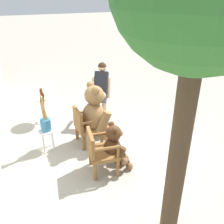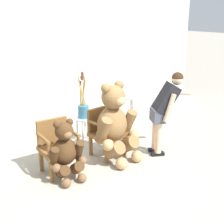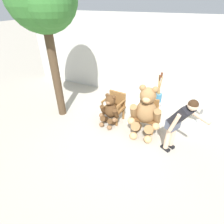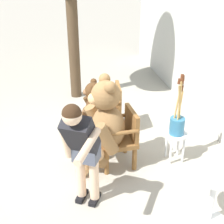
{
  "view_description": "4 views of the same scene",
  "coord_description": "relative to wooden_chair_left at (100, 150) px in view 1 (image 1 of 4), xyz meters",
  "views": [
    {
      "loc": [
        -4.11,
        1.65,
        3.16
      ],
      "look_at": [
        0.22,
        0.03,
        0.82
      ],
      "focal_mm": 40.0,
      "sensor_mm": 36.0,
      "label": 1
    },
    {
      "loc": [
        -2.73,
        -3.59,
        2.54
      ],
      "look_at": [
        0.38,
        0.21,
        0.92
      ],
      "focal_mm": 50.0,
      "sensor_mm": 36.0,
      "label": 2
    },
    {
      "loc": [
        1.35,
        -3.52,
        3.13
      ],
      "look_at": [
        -0.31,
        -0.02,
        0.62
      ],
      "focal_mm": 28.0,
      "sensor_mm": 36.0,
      "label": 3
    },
    {
      "loc": [
        4.35,
        -0.32,
        2.84
      ],
      "look_at": [
        0.25,
        0.46,
        0.74
      ],
      "focal_mm": 50.0,
      "sensor_mm": 36.0,
      "label": 4
    }
  ],
  "objects": [
    {
      "name": "teddy_bear_large",
      "position": [
        1.01,
        -0.26,
        0.22
      ],
      "size": [
        0.83,
        0.81,
        1.39
      ],
      "color": "olive",
      "rests_on": "ground"
    },
    {
      "name": "person_visitor",
      "position": [
        1.84,
        -0.64,
        0.44
      ],
      "size": [
        0.87,
        0.51,
        1.51
      ],
      "color": "black",
      "rests_on": "ground"
    },
    {
      "name": "teddy_bear_small",
      "position": [
        -0.01,
        -0.29,
        0.01
      ],
      "size": [
        0.58,
        0.57,
        0.96
      ],
      "color": "#4C3019",
      "rests_on": "ground"
    },
    {
      "name": "brush_bucket",
      "position": [
        1.09,
        0.83,
        0.22
      ],
      "size": [
        0.22,
        0.22,
        0.94
      ],
      "color": "teal",
      "rests_on": "white_stool"
    },
    {
      "name": "wooden_chair_left",
      "position": [
        0.0,
        0.0,
        0.0
      ],
      "size": [
        0.61,
        0.57,
        0.86
      ],
      "color": "brown",
      "rests_on": "ground"
    },
    {
      "name": "wooden_chair_right",
      "position": [
        1.0,
        0.0,
        0.0
      ],
      "size": [
        0.6,
        0.56,
        0.86
      ],
      "color": "brown",
      "rests_on": "ground"
    },
    {
      "name": "white_stool",
      "position": [
        1.09,
        0.83,
        -0.11
      ],
      "size": [
        0.34,
        0.34,
        0.46
      ],
      "color": "silver",
      "rests_on": "ground"
    },
    {
      "name": "round_side_table",
      "position": [
        2.36,
        0.78,
        -0.01
      ],
      "size": [
        0.56,
        0.56,
        0.72
      ],
      "color": "silver",
      "rests_on": "ground"
    },
    {
      "name": "ground_plane",
      "position": [
        0.5,
        -0.54,
        -0.46
      ],
      "size": [
        60.0,
        60.0,
        0.0
      ],
      "primitive_type": "plane",
      "color": "#A8A091"
    }
  ]
}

